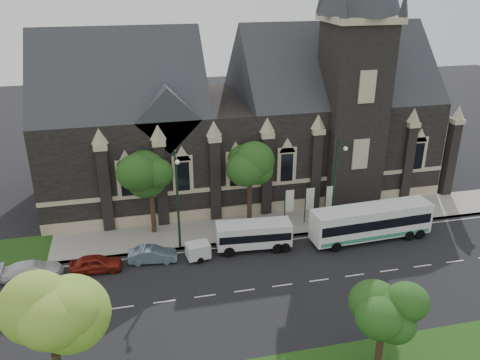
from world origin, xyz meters
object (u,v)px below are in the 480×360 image
object	(u,v)px
street_lamp_near	(336,181)
sedan	(153,255)
box_trailer	(198,250)
tree_park_east	(387,304)
car_far_red	(96,263)
tree_walk_left	(152,174)
tour_coach	(371,222)
tree_park_near	(55,318)
banner_flag_left	(288,203)
shuttle_bus	(254,234)
car_far_white	(32,270)
banner_flag_center	(308,201)
street_lamp_mid	(178,196)
tree_walk_right	(251,165)
banner_flag_right	(328,199)

from	to	relation	value
street_lamp_near	sedan	world-z (taller)	street_lamp_near
sedan	box_trailer	bearing A→B (deg)	-90.61
tree_park_east	box_trailer	bearing A→B (deg)	121.57
sedan	car_far_red	size ratio (longest dim) A/B	0.97
tree_walk_left	tour_coach	size ratio (longest dim) A/B	0.69
tree_park_near	banner_flag_left	world-z (taller)	tree_park_near
tree_park_near	shuttle_bus	xyz separation A→B (m)	(13.99, 14.52, -4.98)
tour_coach	car_far_white	world-z (taller)	tour_coach
banner_flag_center	street_lamp_mid	bearing A→B (deg)	-171.18
street_lamp_near	banner_flag_center	bearing A→B (deg)	131.93
box_trailer	tree_walk_right	bearing A→B (deg)	35.35
tree_walk_left	street_lamp_mid	size ratio (longest dim) A/B	0.85
banner_flag_left	sedan	bearing A→B (deg)	-165.20
tree_walk_left	car_far_white	bearing A→B (deg)	-152.24
banner_flag_right	sedan	xyz separation A→B (m)	(-16.72, -3.36, -1.73)
tree_walk_right	banner_flag_left	xyz separation A→B (m)	(3.08, -1.71, -3.43)
shuttle_bus	car_far_red	world-z (taller)	shuttle_bus
banner_flag_right	sedan	distance (m)	17.14
tree_walk_right	car_far_red	world-z (taller)	tree_walk_right
tree_walk_left	shuttle_bus	world-z (taller)	tree_walk_left
street_lamp_near	tree_park_near	bearing A→B (deg)	-143.92
sedan	tree_walk_left	bearing A→B (deg)	-0.54
car_far_red	banner_flag_right	bearing A→B (deg)	-78.21
tree_park_east	banner_flag_right	xyz separation A→B (m)	(4.11, 18.32, -2.24)
car_far_red	street_lamp_mid	bearing A→B (deg)	-73.36
street_lamp_near	banner_flag_right	bearing A→B (deg)	81.44
tree_walk_right	car_far_red	xyz separation A→B (m)	(-14.17, -5.47, -5.12)
banner_flag_center	shuttle_bus	distance (m)	6.95
street_lamp_mid	banner_flag_right	bearing A→B (deg)	7.60
tree_walk_right	banner_flag_left	size ratio (longest dim) A/B	1.95
tree_walk_right	car_far_red	size ratio (longest dim) A/B	1.91
tree_walk_right	tree_walk_left	size ratio (longest dim) A/B	1.02
tree_park_east	tree_walk_left	xyz separation A→B (m)	(-11.97, 20.03, 1.12)
tour_coach	car_far_red	size ratio (longest dim) A/B	2.71
tree_park_east	banner_flag_center	size ratio (longest dim) A/B	1.57
tree_park_east	banner_flag_right	world-z (taller)	tree_park_east
shuttle_bus	box_trailer	size ratio (longest dim) A/B	2.34
tree_park_near	car_far_red	bearing A→B (deg)	86.68
shuttle_bus	street_lamp_mid	bearing A→B (deg)	172.37
banner_flag_center	tour_coach	bearing A→B (deg)	-41.65
box_trailer	banner_flag_right	bearing A→B (deg)	8.73
tree_walk_left	box_trailer	size ratio (longest dim) A/B	2.73
tree_walk_right	tour_coach	xyz separation A→B (m)	(9.56, -5.70, -4.07)
tree_park_east	car_far_red	world-z (taller)	tree_park_east
banner_flag_right	sedan	bearing A→B (deg)	-168.63
tour_coach	sedan	xyz separation A→B (m)	(-19.20, 0.62, -1.09)
banner_flag_center	banner_flag_right	size ratio (longest dim) A/B	1.00
tree_walk_left	car_far_white	world-z (taller)	tree_walk_left
tree_park_near	box_trailer	xyz separation A→B (m)	(9.04, 13.94, -5.59)
street_lamp_mid	car_far_red	bearing A→B (deg)	-165.13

